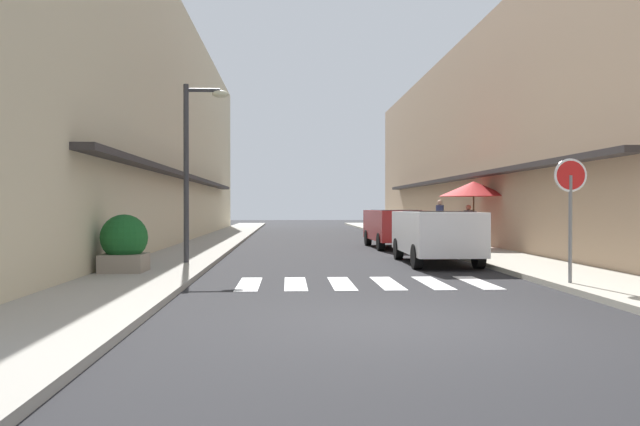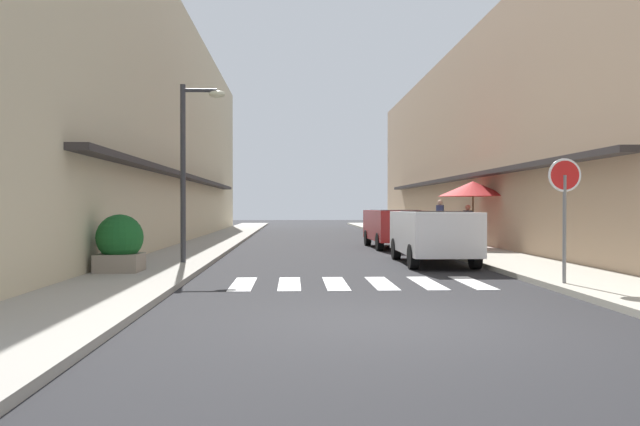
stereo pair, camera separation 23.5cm
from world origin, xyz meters
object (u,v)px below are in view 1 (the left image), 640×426
(round_street_sign, at_px, (570,188))
(planter_corner, at_px, (124,244))
(parked_car_near, at_px, (436,231))
(cafe_umbrella, at_px, (474,189))
(pedestrian_walking_near, at_px, (440,219))
(street_lamp, at_px, (194,152))
(parked_car_mid, at_px, (394,224))
(pedestrian_walking_far, at_px, (468,224))

(round_street_sign, distance_m, planter_corner, 9.58)
(parked_car_near, bearing_deg, planter_corner, -161.08)
(planter_corner, bearing_deg, cafe_umbrella, 37.06)
(planter_corner, bearing_deg, round_street_sign, -15.32)
(parked_car_near, height_order, pedestrian_walking_near, pedestrian_walking_near)
(street_lamp, xyz_separation_m, cafe_umbrella, (9.28, 5.69, -0.81))
(street_lamp, bearing_deg, parked_car_mid, 46.39)
(round_street_sign, bearing_deg, planter_corner, 164.68)
(parked_car_near, xyz_separation_m, planter_corner, (-7.80, -2.68, -0.17))
(street_lamp, height_order, cafe_umbrella, street_lamp)
(street_lamp, relative_size, pedestrian_walking_far, 3.06)
(round_street_sign, bearing_deg, parked_car_near, 104.68)
(cafe_umbrella, bearing_deg, street_lamp, -148.45)
(parked_car_near, xyz_separation_m, round_street_sign, (1.36, -5.19, 1.03))
(cafe_umbrella, distance_m, planter_corner, 13.26)
(parked_car_mid, distance_m, pedestrian_walking_far, 2.77)
(street_lamp, bearing_deg, parked_car_near, 3.75)
(cafe_umbrella, distance_m, pedestrian_walking_near, 4.11)
(pedestrian_walking_far, bearing_deg, planter_corner, -53.62)
(parked_car_mid, height_order, street_lamp, street_lamp)
(parked_car_near, distance_m, cafe_umbrella, 6.06)
(cafe_umbrella, bearing_deg, pedestrian_walking_near, 93.68)
(pedestrian_walking_near, xyz_separation_m, pedestrian_walking_far, (0.25, -3.30, -0.13))
(parked_car_near, xyz_separation_m, pedestrian_walking_far, (2.71, 5.89, -0.00))
(round_street_sign, relative_size, planter_corner, 1.85)
(parked_car_near, bearing_deg, pedestrian_walking_near, 75.04)
(round_street_sign, height_order, planter_corner, round_street_sign)
(round_street_sign, height_order, pedestrian_walking_near, round_street_sign)
(pedestrian_walking_far, bearing_deg, round_street_sign, -9.75)
(cafe_umbrella, height_order, planter_corner, cafe_umbrella)
(round_street_sign, xyz_separation_m, cafe_umbrella, (1.35, 10.45, 0.28))
(round_street_sign, distance_m, pedestrian_walking_far, 11.21)
(round_street_sign, relative_size, pedestrian_walking_far, 1.56)
(parked_car_near, height_order, pedestrian_walking_far, pedestrian_walking_far)
(cafe_umbrella, bearing_deg, pedestrian_walking_far, 90.11)
(parked_car_near, bearing_deg, parked_car_mid, 90.00)
(parked_car_mid, height_order, cafe_umbrella, cafe_umbrella)
(parked_car_near, bearing_deg, cafe_umbrella, 62.78)
(parked_car_mid, height_order, pedestrian_walking_near, pedestrian_walking_near)
(parked_car_near, height_order, parked_car_mid, same)
(planter_corner, bearing_deg, street_lamp, 61.16)
(round_street_sign, bearing_deg, street_lamp, 149.05)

